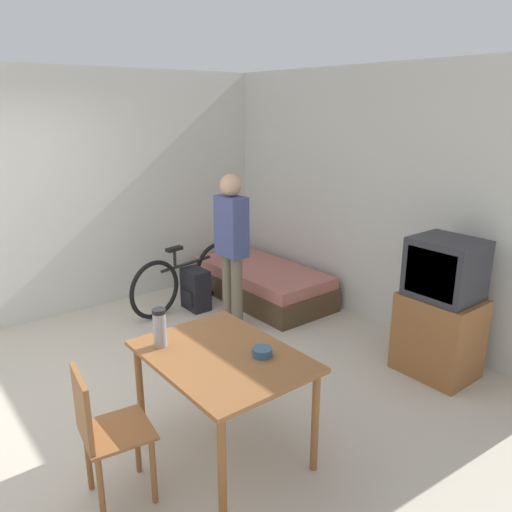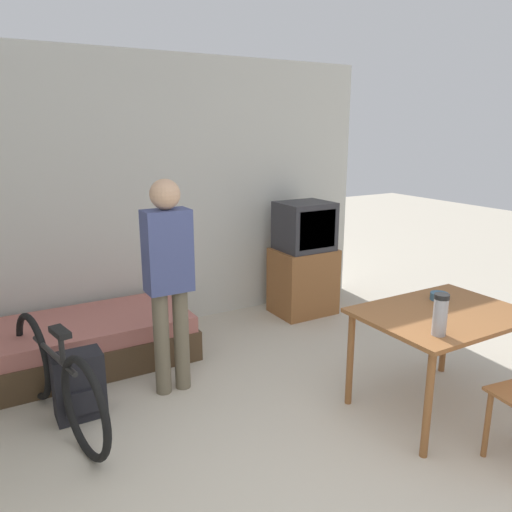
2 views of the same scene
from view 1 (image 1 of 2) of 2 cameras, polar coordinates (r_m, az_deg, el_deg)
name	(u,v)px [view 1 (image 1 of 2)]	position (r m, az deg, el deg)	size (l,w,h in m)	color
ground_plane	(61,411)	(4.38, -21.40, -16.13)	(20.00, 20.00, 0.00)	beige
wall_back	(351,195)	(5.62, 10.84, 6.86)	(4.81, 0.06, 2.70)	silver
wall_left	(134,188)	(6.17, -13.74, 7.56)	(0.06, 4.27, 2.70)	silver
daybed	(262,283)	(6.16, 0.67, -3.05)	(1.80, 0.89, 0.41)	#4C3823
tv	(441,311)	(4.63, 20.37, -5.94)	(0.64, 0.50, 1.24)	brown
dining_table	(222,366)	(3.36, -3.87, -12.46)	(1.14, 0.84, 0.75)	brown
wooden_chair	(103,429)	(3.19, -17.12, -18.40)	(0.44, 0.44, 0.88)	brown
bicycle	(187,278)	(5.93, -7.91, -2.50)	(0.36, 1.60, 0.76)	black
person_standing	(232,242)	(5.09, -2.80, 1.64)	(0.34, 0.22, 1.65)	#6B604C
thermos_flask	(160,326)	(3.41, -10.95, -7.85)	(0.09, 0.09, 0.27)	#99999E
mate_bowl	(262,352)	(3.28, 0.70, -10.92)	(0.13, 0.13, 0.05)	#335670
backpack	(195,289)	(5.87, -6.94, -3.82)	(0.34, 0.25, 0.48)	black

